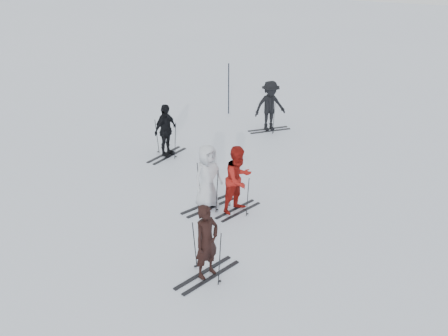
# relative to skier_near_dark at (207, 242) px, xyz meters

# --- Properties ---
(ground) EXTENTS (120.00, 120.00, 0.00)m
(ground) POSITION_rel_skier_near_dark_xyz_m (-1.66, 2.44, -0.89)
(ground) COLOR silver
(ground) RESTS_ON ground
(skier_near_dark) EXTENTS (0.56, 0.73, 1.78)m
(skier_near_dark) POSITION_rel_skier_near_dark_xyz_m (0.00, 0.00, 0.00)
(skier_near_dark) COLOR black
(skier_near_dark) RESTS_ON ground
(skier_red) EXTENTS (0.93, 1.08, 1.94)m
(skier_red) POSITION_rel_skier_near_dark_xyz_m (-0.92, 3.00, 0.08)
(skier_red) COLOR maroon
(skier_red) RESTS_ON ground
(skier_grey) EXTENTS (0.83, 1.04, 1.86)m
(skier_grey) POSITION_rel_skier_near_dark_xyz_m (-1.80, 2.78, 0.04)
(skier_grey) COLOR silver
(skier_grey) RESTS_ON ground
(skier_uphill_left) EXTENTS (0.49, 1.11, 1.88)m
(skier_uphill_left) POSITION_rel_skier_near_dark_xyz_m (-5.15, 5.20, 0.05)
(skier_uphill_left) COLOR black
(skier_uphill_left) RESTS_ON ground
(skier_uphill_far) EXTENTS (1.40, 1.48, 2.01)m
(skier_uphill_far) POSITION_rel_skier_near_dark_xyz_m (-3.23, 9.53, 0.12)
(skier_uphill_far) COLOR black
(skier_uphill_far) RESTS_ON ground
(skis_near_dark) EXTENTS (1.97, 1.33, 1.31)m
(skis_near_dark) POSITION_rel_skier_near_dark_xyz_m (0.00, 0.00, -0.23)
(skis_near_dark) COLOR black
(skis_near_dark) RESTS_ON ground
(skis_red) EXTENTS (1.75, 1.19, 1.16)m
(skis_red) POSITION_rel_skier_near_dark_xyz_m (-0.92, 3.00, -0.31)
(skis_red) COLOR black
(skis_red) RESTS_ON ground
(skis_grey) EXTENTS (1.99, 1.43, 1.31)m
(skis_grey) POSITION_rel_skier_near_dark_xyz_m (-1.80, 2.78, -0.23)
(skis_grey) COLOR black
(skis_grey) RESTS_ON ground
(skis_uphill_left) EXTENTS (1.87, 1.03, 1.35)m
(skis_uphill_left) POSITION_rel_skier_near_dark_xyz_m (-5.15, 5.20, -0.21)
(skis_uphill_left) COLOR black
(skis_uphill_left) RESTS_ON ground
(skis_uphill_far) EXTENTS (1.99, 1.87, 1.31)m
(skis_uphill_far) POSITION_rel_skier_near_dark_xyz_m (-3.23, 9.53, -0.23)
(skis_uphill_far) COLOR black
(skis_uphill_far) RESTS_ON ground
(piste_marker) EXTENTS (0.05, 0.05, 2.26)m
(piste_marker) POSITION_rel_skier_near_dark_xyz_m (-5.80, 10.57, 0.24)
(piste_marker) COLOR black
(piste_marker) RESTS_ON ground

